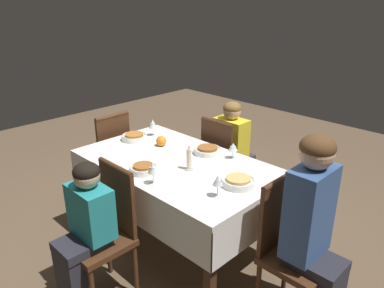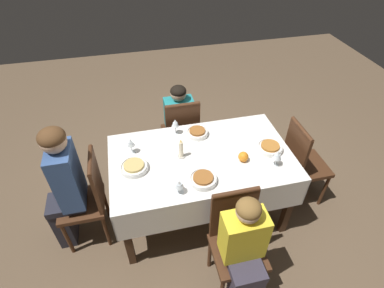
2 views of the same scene
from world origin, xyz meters
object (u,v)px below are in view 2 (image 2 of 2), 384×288
chair_south (181,132)px  wine_glass_south (175,123)px  bowl_south (197,132)px  person_child_teal (178,120)px  chair_north (236,238)px  bowl_north (203,179)px  wine_glass_north (179,184)px  chair_west (302,161)px  chair_east (88,197)px  bowl_east (134,167)px  wine_glass_west (277,155)px  candle_centerpiece (181,150)px  orange_fruit (243,157)px  wine_glass_east (131,143)px  person_adult_denim (64,184)px  person_child_yellow (244,253)px  dining_table (201,164)px  bowl_west (270,147)px

chair_south → wine_glass_south: 0.49m
bowl_south → person_child_teal: bearing=-81.8°
chair_north → bowl_north: bearing=111.9°
person_child_teal → wine_glass_north: 1.24m
chair_west → wine_glass_south: 1.26m
chair_east → chair_north: 1.27m
chair_east → bowl_east: chair_east is taller
bowl_east → wine_glass_south: wine_glass_south is taller
wine_glass_west → candle_centerpiece: (0.73, -0.27, -0.04)m
wine_glass_west → orange_fruit: (0.24, -0.11, -0.06)m
wine_glass_north → wine_glass_west: wine_glass_west is taller
person_child_teal → wine_glass_west: person_child_teal is taller
chair_south → wine_glass_north: size_ratio=7.34×
chair_east → chair_south: (-0.95, -0.69, 0.00)m
person_child_teal → wine_glass_east: person_child_teal is taller
candle_centerpiece → orange_fruit: candle_centerpiece is taller
candle_centerpiece → person_adult_denim: bearing=2.7°
person_adult_denim → candle_centerpiece: bearing=92.7°
wine_glass_south → person_child_yellow: bearing=102.1°
chair_south → chair_west: 1.25m
bowl_east → candle_centerpiece: 0.41m
person_child_yellow → person_child_teal: size_ratio=1.05×
orange_fruit → person_child_teal: bearing=-69.1°
chair_south → person_child_teal: 0.17m
person_child_teal → candle_centerpiece: person_child_teal is taller
wine_glass_east → bowl_north: size_ratio=0.69×
dining_table → wine_glass_north: wine_glass_north is taller
dining_table → bowl_north: bearing=78.1°
bowl_south → chair_south: bearing=-78.5°
person_child_yellow → wine_glass_west: size_ratio=6.99×
person_adult_denim → wine_glass_north: (-0.87, 0.33, 0.14)m
chair_south → wine_glass_east: bearing=42.9°
dining_table → bowl_west: size_ratio=7.05×
bowl_north → candle_centerpiece: (0.11, -0.31, 0.04)m
wine_glass_west → person_adult_denim: bearing=-7.5°
orange_fruit → chair_north: bearing=67.2°
wine_glass_south → orange_fruit: 0.69m
bowl_north → bowl_west: size_ratio=0.99×
chair_east → wine_glass_north: 0.87m
wine_glass_west → chair_east: bearing=-8.2°
bowl_north → chair_west: bearing=-166.5°
person_child_teal → chair_south: bearing=90.0°
person_adult_denim → wine_glass_south: size_ratio=7.93×
bowl_west → bowl_north: bearing=19.0°
bowl_south → bowl_west: size_ratio=0.91×
person_adult_denim → wine_glass_north: bearing=69.0°
bowl_west → wine_glass_west: bearing=79.7°
chair_east → candle_centerpiece: bearing=93.2°
bowl_south → chair_north: bearing=93.7°
chair_north → candle_centerpiece: size_ratio=5.04×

